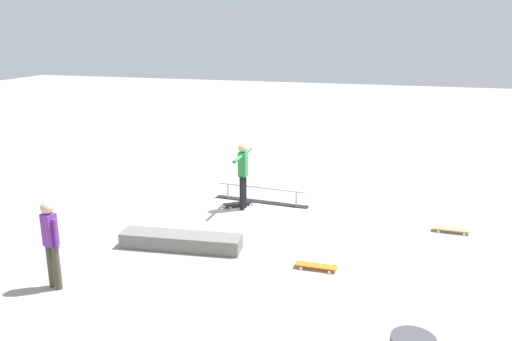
# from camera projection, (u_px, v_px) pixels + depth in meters

# --- Properties ---
(ground_plane) EXTENTS (60.00, 60.00, 0.00)m
(ground_plane) POSITION_uv_depth(u_px,v_px,m) (257.00, 206.00, 13.21)
(ground_plane) COLOR #ADA89E
(grind_rail) EXTENTS (2.57, 0.44, 0.42)m
(grind_rail) POSITION_uv_depth(u_px,v_px,m) (261.00, 195.00, 13.47)
(grind_rail) COLOR black
(grind_rail) RESTS_ON ground_plane
(skate_ledge) EXTENTS (2.58, 0.79, 0.31)m
(skate_ledge) POSITION_uv_depth(u_px,v_px,m) (181.00, 241.00, 10.67)
(skate_ledge) COLOR gray
(skate_ledge) RESTS_ON ground_plane
(skater_main) EXTENTS (0.23, 1.38, 1.71)m
(skater_main) POSITION_uv_depth(u_px,v_px,m) (243.00, 171.00, 12.75)
(skater_main) COLOR black
(skater_main) RESTS_ON ground_plane
(skateboard_main) EXTENTS (0.75, 0.66, 0.09)m
(skateboard_main) POSITION_uv_depth(u_px,v_px,m) (239.00, 203.00, 13.19)
(skateboard_main) COLOR black
(skateboard_main) RESTS_ON ground_plane
(bystander_purple_shirt) EXTENTS (0.37, 0.23, 1.62)m
(bystander_purple_shirt) POSITION_uv_depth(u_px,v_px,m) (51.00, 240.00, 8.84)
(bystander_purple_shirt) COLOR brown
(bystander_purple_shirt) RESTS_ON ground_plane
(loose_skateboard_orange) EXTENTS (0.80, 0.26, 0.09)m
(loose_skateboard_orange) POSITION_uv_depth(u_px,v_px,m) (316.00, 266.00, 9.75)
(loose_skateboard_orange) COLOR orange
(loose_skateboard_orange) RESTS_ON ground_plane
(loose_skateboard_natural) EXTENTS (0.81, 0.28, 0.09)m
(loose_skateboard_natural) POSITION_uv_depth(u_px,v_px,m) (451.00, 229.00, 11.50)
(loose_skateboard_natural) COLOR tan
(loose_skateboard_natural) RESTS_ON ground_plane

